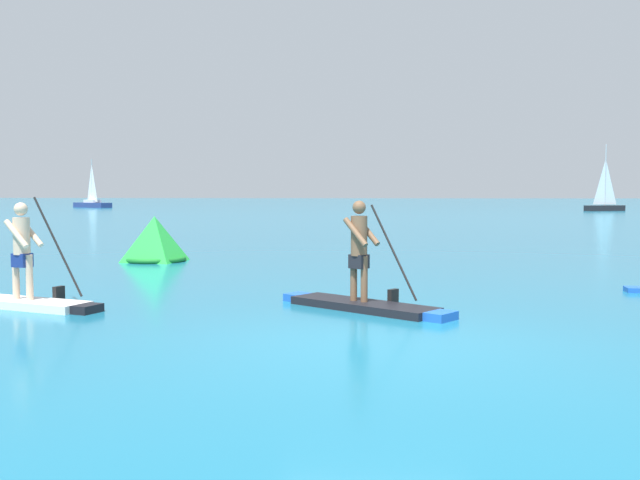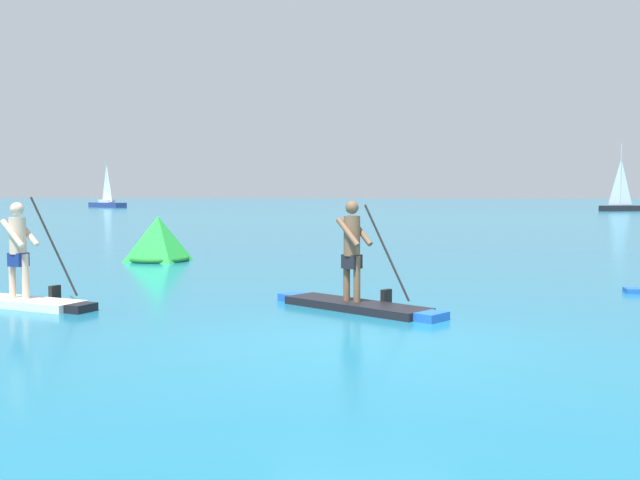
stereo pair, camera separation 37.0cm
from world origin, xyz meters
name	(u,v)px [view 2 (the right image)]	position (x,y,z in m)	size (l,w,h in m)	color
ground	(360,343)	(0.00, 0.00, 0.00)	(440.00, 440.00, 0.00)	#196B8C
paddleboarder_near_left	(20,285)	(-5.66, 2.12, 0.34)	(2.90, 1.30, 1.78)	white
paddleboarder_mid_center	(356,289)	(-0.24, 2.49, 0.32)	(2.82, 2.19, 1.73)	black
race_marker_buoy	(158,241)	(-6.18, 9.81, 0.54)	(1.94, 1.94, 1.21)	green
sailboat_left_horizon	(107,201)	(-36.67, 74.75, 0.76)	(5.91, 4.66, 5.89)	navy
sailboat_right_horizon	(620,201)	(20.83, 65.24, 0.96)	(4.23, 2.55, 6.64)	black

